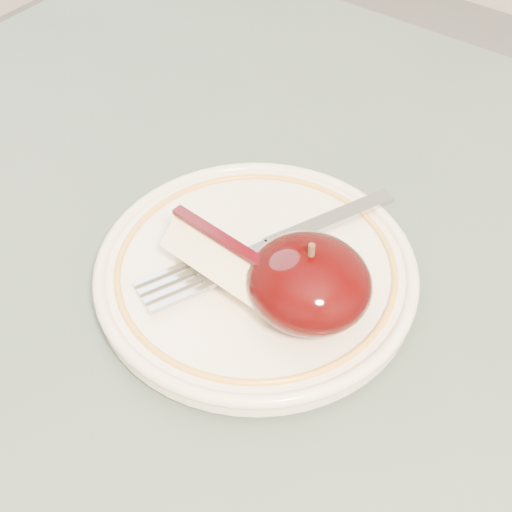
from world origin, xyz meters
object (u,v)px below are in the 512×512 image
Objects in this scene: table at (227,467)px; apple_half at (309,283)px; plate at (256,271)px; fork at (266,247)px.

apple_half is at bearing 82.05° from table.
plate is 0.02m from fork.
fork is at bearing 112.08° from table.
table is at bearing -97.95° from apple_half.
fork is (-0.04, 0.09, 0.11)m from table.
table is at bearing -134.82° from fork.
plate reaches higher than table.
plate is 2.75× the size of apple_half.
plate is at bearing -146.44° from fork.
fork is (-0.05, 0.02, -0.02)m from apple_half.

